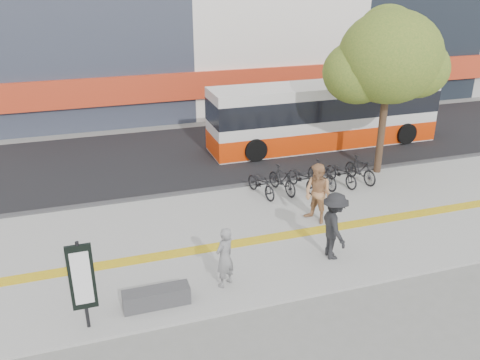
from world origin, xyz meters
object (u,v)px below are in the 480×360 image
object	(u,v)px
bench	(157,297)
pedestrian_tan	(318,194)
bus	(324,116)
seated_woman	(225,257)
pedestrian_dark	(334,226)
signboard	(82,279)
street_tree	(387,59)

from	to	relation	value
bench	pedestrian_tan	world-z (taller)	pedestrian_tan
bench	bus	bearing A→B (deg)	46.24
bus	pedestrian_tan	xyz separation A→B (m)	(-3.71, -6.93, -0.33)
bench	pedestrian_tan	size ratio (longest dim) A/B	0.82
seated_woman	pedestrian_dark	xyz separation A→B (m)	(3.25, 0.38, 0.15)
seated_woman	pedestrian_tan	world-z (taller)	pedestrian_tan
bus	signboard	bearing A→B (deg)	-137.42
signboard	pedestrian_tan	xyz separation A→B (m)	(7.18, 3.08, -0.32)
signboard	seated_woman	size ratio (longest dim) A/B	1.35
signboard	street_tree	xyz separation A→B (m)	(11.38, 6.33, 3.15)
signboard	pedestrian_dark	xyz separation A→B (m)	(6.65, 0.99, -0.32)
bench	pedestrian_dark	world-z (taller)	pedestrian_dark
bus	pedestrian_tan	size ratio (longest dim) A/B	5.45
bench	pedestrian_dark	xyz separation A→B (m)	(5.05, 0.69, 0.75)
pedestrian_dark	bench	bearing A→B (deg)	103.98
street_tree	pedestrian_dark	bearing A→B (deg)	-131.54
bench	bus	distance (m)	13.47
bus	seated_woman	xyz separation A→B (m)	(-7.49, -9.40, -0.49)
bench	street_tree	world-z (taller)	street_tree
pedestrian_tan	seated_woman	bearing A→B (deg)	-82.46
signboard	street_tree	size ratio (longest dim) A/B	0.35
street_tree	signboard	bearing A→B (deg)	-150.93
signboard	street_tree	world-z (taller)	street_tree
signboard	street_tree	bearing A→B (deg)	29.07
pedestrian_dark	pedestrian_tan	bearing A→B (deg)	-7.81
bench	street_tree	bearing A→B (deg)	31.62
bus	seated_woman	distance (m)	12.03
bus	pedestrian_tan	distance (m)	7.87
seated_woman	pedestrian_dark	bearing A→B (deg)	154.74
pedestrian_dark	signboard	bearing A→B (deg)	104.73
pedestrian_dark	bus	bearing A→B (deg)	-18.92
seated_woman	pedestrian_dark	size ratio (longest dim) A/B	0.84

